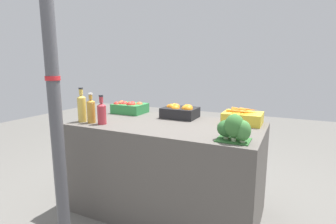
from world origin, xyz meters
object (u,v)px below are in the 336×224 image
(broccoli_pile, at_px, (234,128))
(juice_bottle_golden, at_px, (82,107))
(support_pole, at_px, (54,94))
(carrot_crate, at_px, (243,117))
(orange_crate, at_px, (180,111))
(juice_bottle_amber, at_px, (91,110))
(juice_bottle_ruby, at_px, (102,112))
(apple_crate, at_px, (129,107))

(broccoli_pile, distance_m, juice_bottle_golden, 1.35)
(support_pole, bearing_deg, carrot_crate, 41.35)
(orange_crate, relative_size, broccoli_pile, 1.41)
(orange_crate, height_order, juice_bottle_amber, juice_bottle_amber)
(orange_crate, relative_size, carrot_crate, 1.00)
(carrot_crate, xyz_separation_m, broccoli_pile, (0.04, -0.56, 0.03))
(broccoli_pile, height_order, juice_bottle_ruby, juice_bottle_ruby)
(support_pole, relative_size, juice_bottle_golden, 7.33)
(juice_bottle_amber, relative_size, juice_bottle_ruby, 1.04)
(support_pole, height_order, broccoli_pile, support_pole)
(apple_crate, relative_size, broccoli_pile, 1.41)
(support_pole, relative_size, juice_bottle_amber, 8.54)
(apple_crate, height_order, broccoli_pile, broccoli_pile)
(apple_crate, xyz_separation_m, carrot_crate, (1.16, 0.01, -0.01))
(juice_bottle_golden, bearing_deg, orange_crate, 36.68)
(broccoli_pile, bearing_deg, juice_bottle_ruby, 178.90)
(broccoli_pile, xyz_separation_m, juice_bottle_ruby, (-1.12, 0.02, 0.01))
(carrot_crate, distance_m, broccoli_pile, 0.56)
(juice_bottle_ruby, bearing_deg, juice_bottle_golden, 180.00)
(apple_crate, xyz_separation_m, juice_bottle_amber, (-0.04, -0.53, 0.05))
(orange_crate, xyz_separation_m, juice_bottle_amber, (-0.61, -0.53, 0.05))
(broccoli_pile, bearing_deg, juice_bottle_amber, 179.00)
(carrot_crate, bearing_deg, juice_bottle_amber, -155.83)
(orange_crate, bearing_deg, juice_bottle_golden, -143.32)
(broccoli_pile, bearing_deg, juice_bottle_golden, 179.08)
(apple_crate, height_order, juice_bottle_amber, juice_bottle_amber)
(apple_crate, height_order, carrot_crate, carrot_crate)
(juice_bottle_amber, height_order, juice_bottle_ruby, juice_bottle_amber)
(orange_crate, distance_m, juice_bottle_ruby, 0.73)
(support_pole, xyz_separation_m, broccoli_pile, (1.16, 0.43, -0.21))
(juice_bottle_golden, distance_m, juice_bottle_amber, 0.11)
(support_pole, bearing_deg, juice_bottle_amber, 100.17)
(juice_bottle_amber, bearing_deg, broccoli_pile, -1.00)
(support_pole, height_order, carrot_crate, support_pole)
(broccoli_pile, relative_size, juice_bottle_ruby, 0.91)
(carrot_crate, height_order, broccoli_pile, broccoli_pile)
(carrot_crate, distance_m, juice_bottle_amber, 1.32)
(orange_crate, distance_m, juice_bottle_amber, 0.81)
(apple_crate, distance_m, juice_bottle_ruby, 0.54)
(carrot_crate, relative_size, juice_bottle_golden, 1.05)
(carrot_crate, height_order, juice_bottle_ruby, juice_bottle_ruby)
(support_pole, xyz_separation_m, apple_crate, (-0.04, 0.98, -0.24))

